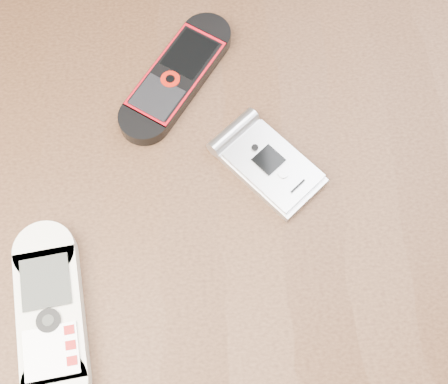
# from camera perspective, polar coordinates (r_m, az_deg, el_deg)

# --- Properties ---
(ground) EXTENTS (4.00, 4.00, 0.00)m
(ground) POSITION_cam_1_polar(r_m,az_deg,el_deg) (1.29, -0.23, -13.24)
(ground) COLOR #472B19
(ground) RESTS_ON ground
(table) EXTENTS (1.20, 0.80, 0.75)m
(table) POSITION_cam_1_polar(r_m,az_deg,el_deg) (0.66, -0.43, -3.90)
(table) COLOR black
(table) RESTS_ON ground
(nokia_white) EXTENTS (0.07, 0.17, 0.02)m
(nokia_white) POSITION_cam_1_polar(r_m,az_deg,el_deg) (0.54, -15.58, -10.80)
(nokia_white) COLOR white
(nokia_white) RESTS_ON table
(nokia_black_red) EXTENTS (0.13, 0.16, 0.02)m
(nokia_black_red) POSITION_cam_1_polar(r_m,az_deg,el_deg) (0.62, -4.37, 10.50)
(nokia_black_red) COLOR black
(nokia_black_red) RESTS_ON table
(motorola_razr) EXTENTS (0.11, 0.12, 0.02)m
(motorola_razr) POSITION_cam_1_polar(r_m,az_deg,el_deg) (0.57, 4.27, 2.44)
(motorola_razr) COLOR silver
(motorola_razr) RESTS_ON table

